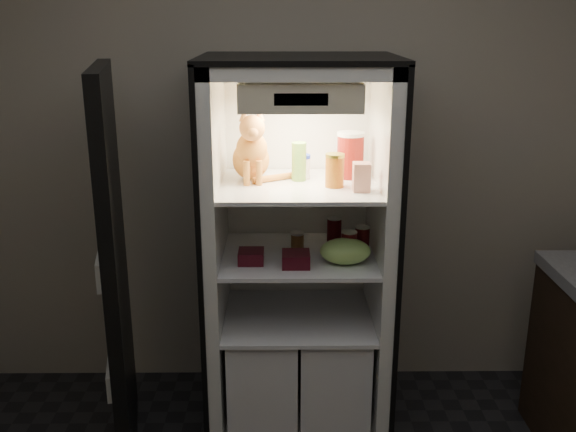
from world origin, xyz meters
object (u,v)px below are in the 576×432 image
tabby_cat (252,153)px  berry_box_right (296,259)px  refrigerator (298,277)px  mayo_tub (302,166)px  soda_can_a (334,231)px  grape_bag (345,251)px  pepper_jar (350,155)px  cream_carton (361,177)px  soda_can_c (349,246)px  salsa_jar (335,170)px  soda_can_b (362,240)px  parmesan_shaker (299,162)px  berry_box_left (251,256)px  condiment_jar (297,241)px

tabby_cat → berry_box_right: tabby_cat is taller
refrigerator → mayo_tub: refrigerator is taller
soda_can_a → grape_bag: (0.03, -0.27, -0.01)m
pepper_jar → grape_bag: bearing=-98.5°
cream_carton → tabby_cat: bearing=157.5°
soda_can_c → berry_box_right: bearing=-162.5°
mayo_tub → salsa_jar: size_ratio=0.75×
salsa_jar → soda_can_a: size_ratio=1.14×
mayo_tub → soda_can_b: bearing=-18.6°
parmesan_shaker → soda_can_a: (0.18, 0.07, -0.37)m
mayo_tub → berry_box_right: mayo_tub is taller
refrigerator → grape_bag: (0.22, -0.19, 0.21)m
cream_carton → soda_can_b: cream_carton is taller
parmesan_shaker → berry_box_right: bearing=-94.5°
cream_carton → berry_box_left: size_ratio=1.10×
soda_can_a → mayo_tub: bearing=-169.3°
salsa_jar → berry_box_right: (-0.18, -0.10, -0.40)m
mayo_tub → berry_box_left: bearing=-137.0°
tabby_cat → condiment_jar: 0.49m
berry_box_left → parmesan_shaker: bearing=38.9°
refrigerator → cream_carton: (0.28, -0.19, 0.56)m
refrigerator → soda_can_c: 0.35m
berry_box_right → parmesan_shaker: bearing=85.5°
soda_can_a → grape_bag: soda_can_a is taller
soda_can_b → berry_box_right: bearing=-152.5°
soda_can_b → soda_can_c: (-0.07, -0.09, 0.00)m
pepper_jar → soda_can_c: pepper_jar is taller
pepper_jar → cream_carton: (0.02, -0.26, -0.05)m
soda_can_c → mayo_tub: bearing=139.3°
grape_bag → soda_can_a: bearing=96.6°
refrigerator → condiment_jar: 0.19m
condiment_jar → berry_box_left: 0.28m
condiment_jar → berry_box_right: bearing=-93.1°
parmesan_shaker → condiment_jar: bearing=-122.4°
berry_box_right → soda_can_c: bearing=17.5°
parmesan_shaker → pepper_jar: bearing=12.9°
refrigerator → parmesan_shaker: size_ratio=10.25×
grape_bag → parmesan_shaker: bearing=137.5°
refrigerator → berry_box_right: refrigerator is taller
berry_box_left → refrigerator: bearing=38.2°
cream_carton → soda_can_a: 0.45m
refrigerator → salsa_jar: (0.16, -0.12, 0.58)m
pepper_jar → salsa_jar: bearing=-116.4°
soda_can_b → condiment_jar: bearing=171.7°
pepper_jar → soda_can_c: bearing=-94.5°
condiment_jar → grape_bag: 0.29m
soda_can_b → grape_bag: (-0.09, -0.14, -0.01)m
mayo_tub → grape_bag: bearing=-50.4°
salsa_jar → soda_can_c: size_ratio=1.12×
parmesan_shaker → berry_box_left: size_ratio=1.55×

